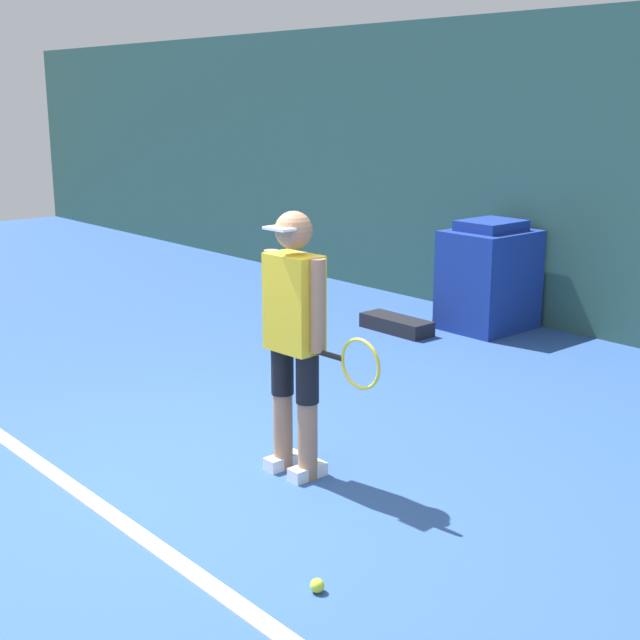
% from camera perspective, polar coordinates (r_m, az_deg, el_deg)
% --- Properties ---
extents(ground_plane, '(24.00, 24.00, 0.00)m').
position_cam_1_polar(ground_plane, '(5.35, -7.85, -10.73)').
color(ground_plane, '#2D5193').
extents(court_baseline, '(21.60, 0.10, 0.01)m').
position_cam_1_polar(court_baseline, '(5.10, -13.04, -12.18)').
color(court_baseline, white).
rests_on(court_baseline, ground_plane).
extents(tennis_player, '(0.92, 0.29, 1.60)m').
position_cam_1_polar(tennis_player, '(5.22, -1.57, -0.82)').
color(tennis_player, '#A37556').
rests_on(tennis_player, ground_plane).
extents(tennis_ball, '(0.07, 0.07, 0.07)m').
position_cam_1_polar(tennis_ball, '(4.31, -0.18, -16.63)').
color(tennis_ball, '#D1E533').
rests_on(tennis_ball, ground_plane).
extents(covered_chair, '(0.70, 0.83, 1.07)m').
position_cam_1_polar(covered_chair, '(8.87, 10.76, 2.70)').
color(covered_chair, navy).
rests_on(covered_chair, ground_plane).
extents(equipment_bag, '(0.76, 0.28, 0.14)m').
position_cam_1_polar(equipment_bag, '(8.71, 4.91, -0.29)').
color(equipment_bag, black).
rests_on(equipment_bag, ground_plane).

